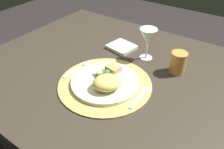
{
  "coord_description": "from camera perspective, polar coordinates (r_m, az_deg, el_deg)",
  "views": [
    {
      "loc": [
        0.5,
        -0.67,
        1.32
      ],
      "look_at": [
        0.07,
        -0.05,
        0.76
      ],
      "focal_mm": 35.68,
      "sensor_mm": 36.0,
      "label": 1
    }
  ],
  "objects": [
    {
      "name": "wine_glass",
      "position": [
        1.03,
        9.18,
        9.23
      ],
      "size": [
        0.08,
        0.08,
        0.15
      ],
      "color": "silver",
      "rests_on": "dining_table"
    },
    {
      "name": "bread_piece",
      "position": [
        0.94,
        0.32,
        1.55
      ],
      "size": [
        0.07,
        0.06,
        0.02
      ],
      "primitive_type": "cube",
      "rotation": [
        0.0,
        0.0,
        6.1
      ],
      "color": "tan",
      "rests_on": "dinner_plate"
    },
    {
      "name": "dining_table",
      "position": [
        1.12,
        -1.42,
        -5.42
      ],
      "size": [
        1.15,
        0.99,
        0.74
      ],
      "color": "#352D23",
      "rests_on": "ground"
    },
    {
      "name": "amber_tumbler",
      "position": [
        0.99,
        16.55,
        2.95
      ],
      "size": [
        0.07,
        0.07,
        0.1
      ],
      "primitive_type": "cylinder",
      "color": "gold",
      "rests_on": "dining_table"
    },
    {
      "name": "salad_greens",
      "position": [
        0.92,
        -2.19,
        0.35
      ],
      "size": [
        0.07,
        0.08,
        0.03
      ],
      "color": "#395734",
      "rests_on": "dinner_plate"
    },
    {
      "name": "spoon",
      "position": [
        0.86,
        7.84,
        -4.91
      ],
      "size": [
        0.03,
        0.14,
        0.01
      ],
      "color": "silver",
      "rests_on": "placemat"
    },
    {
      "name": "fork",
      "position": [
        0.99,
        -9.11,
        1.21
      ],
      "size": [
        0.02,
        0.16,
        0.0
      ],
      "color": "silver",
      "rests_on": "placemat"
    },
    {
      "name": "pasta_serving",
      "position": [
        0.84,
        -1.27,
        -2.1
      ],
      "size": [
        0.14,
        0.15,
        0.05
      ],
      "primitive_type": "ellipsoid",
      "rotation": [
        0.0,
        0.0,
        4.06
      ],
      "color": "#E2CA60",
      "rests_on": "dinner_plate"
    },
    {
      "name": "dinner_plate",
      "position": [
        0.9,
        -1.81,
        -1.89
      ],
      "size": [
        0.27,
        0.27,
        0.01
      ],
      "primitive_type": "cylinder",
      "color": "silver",
      "rests_on": "placemat"
    },
    {
      "name": "placemat",
      "position": [
        0.91,
        -1.8,
        -2.41
      ],
      "size": [
        0.38,
        0.38,
        0.01
      ],
      "primitive_type": "cylinder",
      "color": "tan",
      "rests_on": "dining_table"
    },
    {
      "name": "napkin",
      "position": [
        1.15,
        2.45,
        7.08
      ],
      "size": [
        0.14,
        0.14,
        0.02
      ],
      "primitive_type": "cube",
      "rotation": [
        0.0,
        0.0,
        -0.18
      ],
      "color": "white",
      "rests_on": "dining_table"
    }
  ]
}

